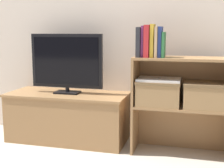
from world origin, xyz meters
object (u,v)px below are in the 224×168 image
Objects in this scene: tv_stand at (68,117)px; book_forest at (164,45)px; tv at (67,62)px; book_mustard at (153,41)px; book_plum at (143,42)px; laptop at (159,79)px; book_navy at (160,42)px; book_tan at (157,42)px; book_crimson at (147,41)px; storage_basket_right at (206,94)px; storage_basket_left at (159,92)px; book_charcoal at (139,42)px.

tv_stand is 1.11m from book_forest.
tv is 0.82m from book_mustard.
laptop is at bearing 15.33° from book_plum.
book_navy is (0.84, -0.12, 0.19)m from tv.
book_forest is at bearing -7.76° from tv_stand.
book_tan reaches higher than tv.
book_crimson is 0.72× the size of storage_basket_right.
storage_basket_left and storage_basket_right have the same top height.
book_crimson is 1.28× the size of book_forest.
book_navy is 0.68× the size of storage_basket_right.
tv_stand is 1.10m from book_navy.
book_tan reaches higher than book_forest.
book_plum is 0.65m from storage_basket_right.
book_mustard is (0.78, -0.12, 0.20)m from tv.
laptop is at bearing 98.98° from book_navy.
book_charcoal reaches higher than tv.
storage_basket_right is (0.37, 0.00, 0.00)m from storage_basket_left.
storage_basket_right is at bearing 0.00° from storage_basket_left.
tv is at bearing 172.34° from book_forest.
book_forest is (0.09, 0.00, -0.03)m from book_mustard.
book_charcoal reaches higher than storage_basket_right.
book_mustard reaches higher than book_tan.
book_forest is 0.28m from laptop.
book_crimson is at bearing 0.00° from book_plum.
book_charcoal is 0.43m from storage_basket_left.
book_mustard reaches higher than tv.
book_navy is at bearing 0.00° from book_charcoal.
book_forest is at bearing -47.35° from laptop.
book_plum is 0.70× the size of storage_basket_left.
storage_basket_left is 0.37m from storage_basket_right.
book_tan is (0.82, -0.12, 0.69)m from tv_stand.
storage_basket_right is 1.02× the size of laptop.
book_tan is (0.03, 0.00, -0.01)m from book_mustard.
book_charcoal is 0.11m from book_mustard.
storage_basket_right is at bearing 4.06° from book_plum.
book_crimson is 0.13m from book_forest.
book_mustard is 0.09m from book_forest.
book_navy is at bearing 0.00° from book_plum.
book_tan is 0.03m from book_navy.
book_crimson is at bearing -9.09° from tv_stand.
book_navy reaches higher than book_charcoal.
laptop is at bearing 58.87° from book_tan.
tv reaches higher than tv_stand.
book_navy is at bearing -7.91° from tv.
tv_stand is at bearing 171.99° from book_navy.
laptop is (0.84, -0.08, -0.11)m from tv.
book_plum is 0.11m from book_tan.
book_forest is 0.56× the size of storage_basket_left.
tv_stand is 1.00m from book_plum.
book_tan is at bearing -8.16° from tv.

